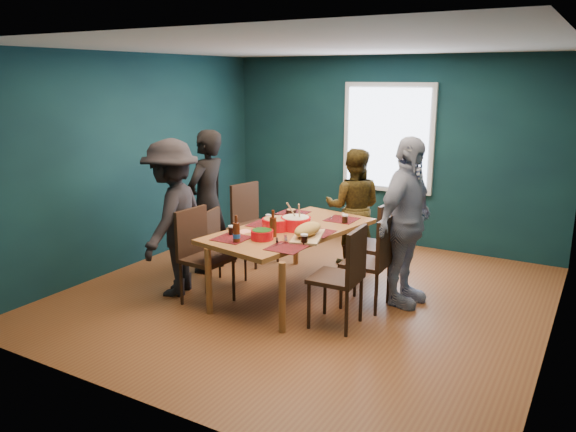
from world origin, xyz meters
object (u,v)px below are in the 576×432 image
Objects in this scene: bowl_salad at (276,224)px; dining_table at (290,235)px; cutting_board at (308,231)px; person_back at (353,207)px; bowl_herbs at (262,234)px; chair_right_mid at (375,256)px; person_right at (406,222)px; chair_left_far at (251,217)px; chair_left_near at (200,249)px; person_near_left at (172,218)px; bowl_dumpling at (296,222)px; person_far_left at (207,202)px; chair_right_far at (378,239)px; chair_right_near at (345,270)px; chair_left_mid at (219,242)px.

dining_table is at bearing 45.32° from bowl_salad.
cutting_board is (0.45, -0.10, 0.00)m from bowl_salad.
person_back reaches higher than bowl_herbs.
person_right is at bearing 49.65° from chair_right_mid.
chair_left_far is 1.46m from chair_left_near.
chair_right_mid is 2.26m from person_near_left.
bowl_dumpling is 0.54m from bowl_herbs.
cutting_board is at bearing 74.54° from person_far_left.
chair_left_near is at bearing -134.64° from chair_right_far.
dining_table is 1.20× the size of person_far_left.
cutting_board is (-0.47, -0.84, 0.23)m from chair_right_far.
bowl_salad is (-0.92, -0.74, 0.23)m from chair_right_far.
person_back reaches higher than chair_right_near.
bowl_salad is at bearing -7.17° from chair_left_mid.
cutting_board reaches higher than chair_left_mid.
person_right is at bearing 26.89° from dining_table.
chair_left_far is 0.58× the size of person_far_left.
chair_right_mid is 2.97× the size of bowl_dumpling.
person_near_left is 1.16m from bowl_salad.
person_back is 1.45m from bowl_salad.
dining_table is at bearing -22.29° from chair_left_far.
chair_right_mid is (1.85, 0.23, 0.06)m from chair_left_mid.
chair_right_near is at bearing 76.28° from person_near_left.
bowl_salad is at bearing -124.38° from dining_table.
chair_right_far is at bearing 14.70° from chair_left_mid.
chair_left_near is (0.29, -1.43, -0.01)m from chair_left_far.
chair_left_near is 1.87m from chair_right_mid.
dining_table is 1.32m from person_near_left.
cutting_board is (1.36, -0.95, 0.23)m from chair_left_far.
chair_left_mid is 1.82m from person_back.
chair_left_far is 1.41m from person_near_left.
chair_right_near reaches higher than bowl_herbs.
person_near_left is at bearing 120.60° from person_right.
chair_right_far is at bearing 44.32° from chair_left_near.
person_far_left is 1.21m from bowl_salad.
person_near_left is at bearing 37.27° from person_back.
person_back reaches higher than chair_right_mid.
chair_left_mid is 0.89× the size of chair_right_mid.
bowl_dumpling reaches higher than chair_left_near.
chair_left_far is at bearing 157.86° from person_near_left.
chair_left_near is 0.74m from bowl_herbs.
person_far_left is at bearing 149.05° from cutting_board.
chair_right_near is 1.02m from bowl_dumpling.
chair_right_near is 0.97m from person_right.
chair_left_mid is at bearing -150.34° from chair_right_far.
chair_right_far reaches higher than chair_right_mid.
dining_table is at bearing -137.39° from chair_right_far.
person_far_left reaches higher than chair_right_far.
bowl_salad reaches higher than dining_table.
person_right is at bearing 118.87° from person_back.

